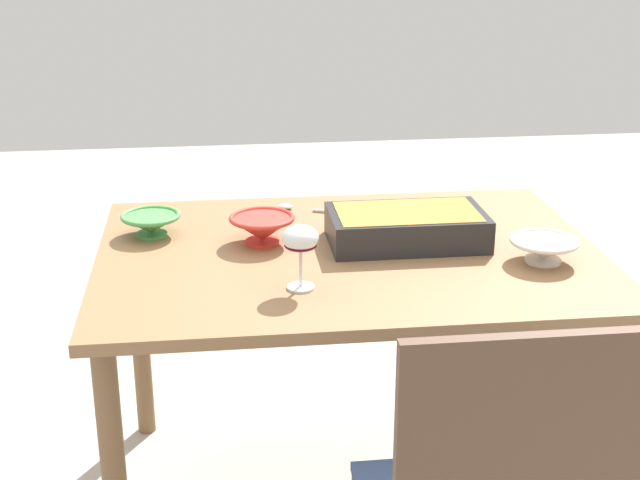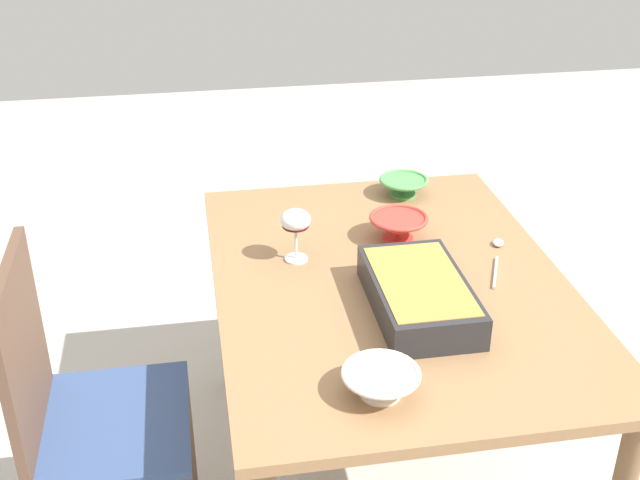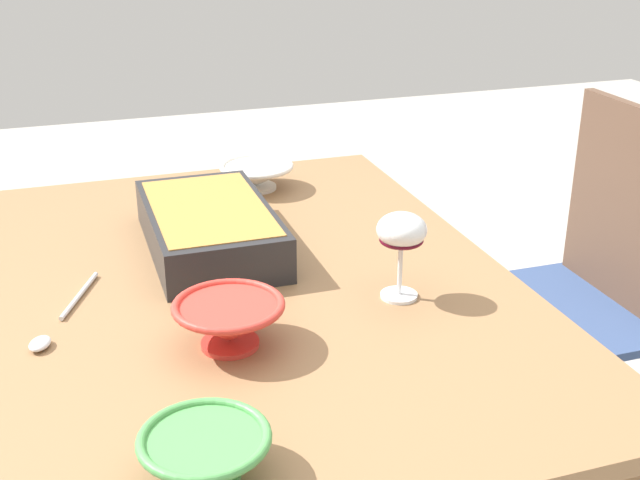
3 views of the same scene
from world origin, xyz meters
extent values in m
cube|color=olive|center=(0.00, 0.00, 0.71)|extent=(1.25, 0.92, 0.03)
cylinder|color=brown|center=(0.57, -0.40, 0.35)|extent=(0.05, 0.05, 0.70)
cylinder|color=brown|center=(0.57, 0.40, 0.35)|extent=(0.05, 0.05, 0.70)
cube|color=#334772|center=(-0.14, 0.74, 0.47)|extent=(0.43, 0.38, 0.02)
cube|color=brown|center=(-0.14, 0.91, 0.70)|extent=(0.41, 0.02, 0.45)
cylinder|color=brown|center=(0.06, 0.56, 0.23)|extent=(0.04, 0.04, 0.46)
cylinder|color=brown|center=(0.06, 0.91, 0.23)|extent=(0.04, 0.04, 0.46)
cylinder|color=white|center=(0.14, 0.23, 0.73)|extent=(0.06, 0.06, 0.01)
cylinder|color=white|center=(0.14, 0.23, 0.78)|extent=(0.01, 0.01, 0.09)
ellipsoid|color=white|center=(0.14, 0.23, 0.85)|extent=(0.08, 0.08, 0.06)
ellipsoid|color=#4C0A19|center=(0.14, 0.23, 0.83)|extent=(0.07, 0.07, 0.02)
cube|color=#262628|center=(-0.15, -0.03, 0.77)|extent=(0.40, 0.22, 0.08)
cube|color=#B27A38|center=(-0.15, -0.03, 0.80)|extent=(0.36, 0.20, 0.02)
cylinder|color=white|center=(-0.46, 0.14, 0.73)|extent=(0.09, 0.09, 0.01)
cone|color=white|center=(-0.46, 0.14, 0.76)|extent=(0.16, 0.16, 0.05)
torus|color=white|center=(-0.46, 0.14, 0.78)|extent=(0.17, 0.17, 0.01)
cylinder|color=red|center=(0.21, -0.07, 0.73)|extent=(0.09, 0.09, 0.01)
cone|color=red|center=(0.21, -0.07, 0.77)|extent=(0.16, 0.16, 0.06)
torus|color=red|center=(0.21, -0.07, 0.80)|extent=(0.17, 0.17, 0.01)
cylinder|color=#4C994C|center=(0.50, -0.17, 0.73)|extent=(0.08, 0.08, 0.01)
cone|color=#4C994C|center=(0.50, -0.17, 0.76)|extent=(0.15, 0.15, 0.05)
torus|color=#4C994C|center=(0.50, -0.17, 0.78)|extent=(0.16, 0.16, 0.01)
cylinder|color=silver|center=(-0.02, -0.28, 0.73)|extent=(0.15, 0.07, 0.01)
ellipsoid|color=silver|center=(0.13, -0.35, 0.74)|extent=(0.05, 0.04, 0.01)
camera|label=1|loc=(0.33, 2.10, 1.54)|focal=50.79mm
camera|label=2|loc=(-1.77, 0.49, 1.82)|focal=45.59mm
camera|label=3|loc=(1.27, -0.28, 1.36)|focal=46.27mm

